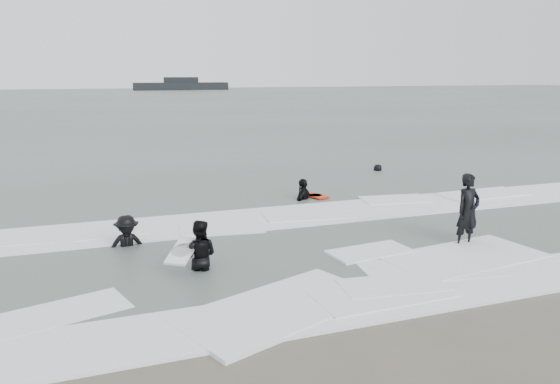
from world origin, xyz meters
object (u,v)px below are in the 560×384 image
object	(u,v)px
surfer_right_near	(303,200)
surfer_centre	(465,246)
vessel_horizon	(181,85)
surfer_wading	(200,270)
surfer_right_far	(378,172)
surfer_breaker	(128,249)

from	to	relation	value
surfer_right_near	surfer_centre	bearing A→B (deg)	64.97
surfer_right_near	vessel_horizon	xyz separation A→B (m)	(17.35, 131.97, 1.27)
surfer_wading	surfer_right_far	size ratio (longest dim) A/B	1.17
surfer_right_far	vessel_horizon	world-z (taller)	vessel_horizon
surfer_wading	surfer_right_far	bearing A→B (deg)	-114.06
surfer_right_far	vessel_horizon	xyz separation A→B (m)	(11.93, 127.71, 1.27)
vessel_horizon	surfer_wading	bearing A→B (deg)	-99.18
surfer_centre	surfer_right_near	xyz separation A→B (m)	(-2.04, 6.39, 0.00)
surfer_breaker	surfer_right_near	world-z (taller)	surfer_right_near
surfer_right_far	vessel_horizon	size ratio (longest dim) A/B	0.06
surfer_wading	vessel_horizon	world-z (taller)	vessel_horizon
surfer_centre	surfer_right_far	distance (m)	11.17
surfer_wading	surfer_breaker	distance (m)	2.65
surfer_wading	surfer_breaker	xyz separation A→B (m)	(-1.47, 2.21, 0.00)
vessel_horizon	surfer_right_near	bearing A→B (deg)	-97.49
surfer_right_near	vessel_horizon	distance (m)	133.11
surfer_breaker	surfer_right_near	distance (m)	7.33
surfer_right_near	surfer_right_far	world-z (taller)	surfer_right_near
surfer_centre	surfer_breaker	distance (m)	8.86
surfer_wading	surfer_centre	bearing A→B (deg)	-162.98
surfer_centre	surfer_wading	xyz separation A→B (m)	(-6.95, 0.56, 0.00)
surfer_breaker	vessel_horizon	bearing A→B (deg)	76.18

